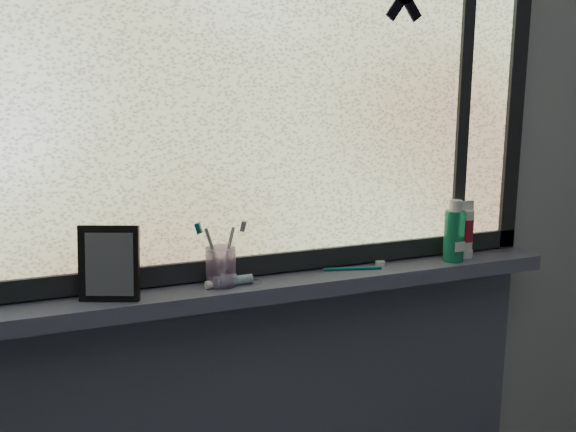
# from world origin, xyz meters

# --- Properties ---
(wall_back) EXTENTS (3.00, 0.01, 2.50)m
(wall_back) POSITION_xyz_m (0.00, 1.30, 1.25)
(wall_back) COLOR #9EA3A8
(wall_back) RESTS_ON ground
(windowsill) EXTENTS (1.62, 0.14, 0.04)m
(windowsill) POSITION_xyz_m (0.00, 1.23, 1.00)
(windowsill) COLOR #50536B
(windowsill) RESTS_ON wall_back
(window_pane) EXTENTS (1.50, 0.01, 1.00)m
(window_pane) POSITION_xyz_m (0.00, 1.28, 1.53)
(window_pane) COLOR silver
(window_pane) RESTS_ON wall_back
(frame_bottom) EXTENTS (1.60, 0.03, 0.05)m
(frame_bottom) POSITION_xyz_m (0.00, 1.28, 1.05)
(frame_bottom) COLOR black
(frame_bottom) RESTS_ON windowsill
(frame_right) EXTENTS (0.05, 0.03, 1.10)m
(frame_right) POSITION_xyz_m (0.78, 1.28, 1.53)
(frame_right) COLOR black
(frame_right) RESTS_ON wall_back
(frame_mullion) EXTENTS (0.03, 0.03, 1.00)m
(frame_mullion) POSITION_xyz_m (0.60, 1.28, 1.53)
(frame_mullion) COLOR black
(frame_mullion) RESTS_ON wall_back
(vanity_mirror) EXTENTS (0.15, 0.12, 0.17)m
(vanity_mirror) POSITION_xyz_m (-0.37, 1.22, 1.11)
(vanity_mirror) COLOR black
(vanity_mirror) RESTS_ON windowsill
(toothpaste_tube) EXTENTS (0.17, 0.05, 0.03)m
(toothpaste_tube) POSITION_xyz_m (-0.08, 1.21, 1.03)
(toothpaste_tube) COLOR silver
(toothpaste_tube) RESTS_ON windowsill
(toothbrush_cup) EXTENTS (0.09, 0.09, 0.09)m
(toothbrush_cup) POSITION_xyz_m (-0.11, 1.23, 1.07)
(toothbrush_cup) COLOR #C8A0D3
(toothbrush_cup) RESTS_ON windowsill
(toothbrush_lying) EXTENTS (0.19, 0.07, 0.01)m
(toothbrush_lying) POSITION_xyz_m (0.25, 1.23, 1.03)
(toothbrush_lying) COLOR #0B6465
(toothbrush_lying) RESTS_ON windowsill
(mouthwash_bottle) EXTENTS (0.07, 0.07, 0.14)m
(mouthwash_bottle) POSITION_xyz_m (0.55, 1.21, 1.11)
(mouthwash_bottle) COLOR #22B079
(mouthwash_bottle) RESTS_ON windowsill
(cream_tube) EXTENTS (0.06, 0.06, 0.11)m
(cream_tube) POSITION_xyz_m (0.60, 1.23, 1.11)
(cream_tube) COLOR silver
(cream_tube) RESTS_ON windowsill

